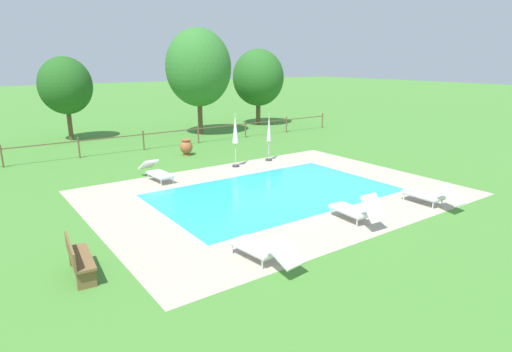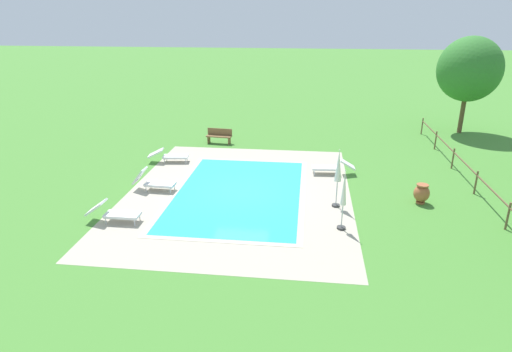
{
  "view_description": "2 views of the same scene",
  "coord_description": "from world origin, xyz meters",
  "px_view_note": "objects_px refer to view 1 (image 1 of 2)",
  "views": [
    {
      "loc": [
        -9.18,
        -11.67,
        4.71
      ],
      "look_at": [
        -0.48,
        0.5,
        0.6
      ],
      "focal_mm": 29.79,
      "sensor_mm": 36.0,
      "label": 1
    },
    {
      "loc": [
        17.43,
        2.85,
        7.38
      ],
      "look_at": [
        0.25,
        0.78,
        0.89
      ],
      "focal_mm": 30.87,
      "sensor_mm": 36.0,
      "label": 2
    }
  ],
  "objects_px": {
    "sun_lounger_north_near_steps": "(431,195)",
    "patio_umbrella_closed_row_west": "(235,132)",
    "tree_east_mid": "(65,86)",
    "terracotta_urn_near_fence": "(186,147)",
    "patio_umbrella_closed_row_mid_west": "(269,132)",
    "sun_lounger_north_mid": "(357,210)",
    "sun_lounger_north_far": "(157,172)",
    "sun_lounger_north_end": "(263,249)",
    "wooden_bench_lawn_side": "(78,257)",
    "tree_centre": "(258,78)",
    "tree_far_west": "(198,68)"
  },
  "relations": [
    {
      "from": "sun_lounger_north_near_steps",
      "to": "patio_umbrella_closed_row_west",
      "type": "distance_m",
      "value": 8.67
    },
    {
      "from": "tree_east_mid",
      "to": "terracotta_urn_near_fence",
      "type": "bearing_deg",
      "value": -64.7
    },
    {
      "from": "patio_umbrella_closed_row_mid_west",
      "to": "tree_east_mid",
      "type": "relative_size",
      "value": 0.46
    },
    {
      "from": "patio_umbrella_closed_row_west",
      "to": "sun_lounger_north_mid",
      "type": "bearing_deg",
      "value": -95.69
    },
    {
      "from": "sun_lounger_north_far",
      "to": "patio_umbrella_closed_row_mid_west",
      "type": "distance_m",
      "value": 5.86
    },
    {
      "from": "sun_lounger_north_end",
      "to": "tree_east_mid",
      "type": "height_order",
      "value": "tree_east_mid"
    },
    {
      "from": "sun_lounger_north_mid",
      "to": "patio_umbrella_closed_row_mid_west",
      "type": "xyz_separation_m",
      "value": [
        2.74,
        7.93,
        0.97
      ]
    },
    {
      "from": "sun_lounger_north_near_steps",
      "to": "wooden_bench_lawn_side",
      "type": "distance_m",
      "value": 10.9
    },
    {
      "from": "wooden_bench_lawn_side",
      "to": "tree_east_mid",
      "type": "height_order",
      "value": "tree_east_mid"
    },
    {
      "from": "sun_lounger_north_far",
      "to": "sun_lounger_north_end",
      "type": "bearing_deg",
      "value": -95.49
    },
    {
      "from": "patio_umbrella_closed_row_west",
      "to": "patio_umbrella_closed_row_mid_west",
      "type": "xyz_separation_m",
      "value": [
        1.96,
        0.1,
        -0.21
      ]
    },
    {
      "from": "patio_umbrella_closed_row_mid_west",
      "to": "tree_centre",
      "type": "distance_m",
      "value": 12.01
    },
    {
      "from": "sun_lounger_north_far",
      "to": "patio_umbrella_closed_row_west",
      "type": "height_order",
      "value": "patio_umbrella_closed_row_west"
    },
    {
      "from": "sun_lounger_north_end",
      "to": "tree_far_west",
      "type": "distance_m",
      "value": 19.01
    },
    {
      "from": "terracotta_urn_near_fence",
      "to": "sun_lounger_north_end",
      "type": "bearing_deg",
      "value": -108.17
    },
    {
      "from": "sun_lounger_north_end",
      "to": "tree_far_west",
      "type": "bearing_deg",
      "value": 66.18
    },
    {
      "from": "patio_umbrella_closed_row_mid_west",
      "to": "wooden_bench_lawn_side",
      "type": "height_order",
      "value": "patio_umbrella_closed_row_mid_west"
    },
    {
      "from": "sun_lounger_north_far",
      "to": "tree_centre",
      "type": "bearing_deg",
      "value": 39.17
    },
    {
      "from": "sun_lounger_north_mid",
      "to": "wooden_bench_lawn_side",
      "type": "xyz_separation_m",
      "value": [
        -7.58,
        1.38,
        0.07
      ]
    },
    {
      "from": "tree_far_west",
      "to": "sun_lounger_north_far",
      "type": "bearing_deg",
      "value": -127.57
    },
    {
      "from": "wooden_bench_lawn_side",
      "to": "tree_far_west",
      "type": "relative_size",
      "value": 0.23
    },
    {
      "from": "wooden_bench_lawn_side",
      "to": "tree_centre",
      "type": "bearing_deg",
      "value": 44.31
    },
    {
      "from": "sun_lounger_north_end",
      "to": "wooden_bench_lawn_side",
      "type": "height_order",
      "value": "wooden_bench_lawn_side"
    },
    {
      "from": "tree_east_mid",
      "to": "wooden_bench_lawn_side",
      "type": "bearing_deg",
      "value": -102.27
    },
    {
      "from": "patio_umbrella_closed_row_west",
      "to": "tree_centre",
      "type": "bearing_deg",
      "value": 49.67
    },
    {
      "from": "sun_lounger_north_near_steps",
      "to": "sun_lounger_north_far",
      "type": "bearing_deg",
      "value": 127.03
    },
    {
      "from": "patio_umbrella_closed_row_mid_west",
      "to": "terracotta_urn_near_fence",
      "type": "relative_size",
      "value": 2.76
    },
    {
      "from": "sun_lounger_north_far",
      "to": "sun_lounger_north_mid",
      "type": "bearing_deg",
      "value": -68.8
    },
    {
      "from": "sun_lounger_north_mid",
      "to": "tree_far_west",
      "type": "bearing_deg",
      "value": 77.42
    },
    {
      "from": "sun_lounger_north_mid",
      "to": "tree_far_west",
      "type": "distance_m",
      "value": 17.37
    },
    {
      "from": "tree_centre",
      "to": "patio_umbrella_closed_row_west",
      "type": "bearing_deg",
      "value": -130.33
    },
    {
      "from": "sun_lounger_north_mid",
      "to": "patio_umbrella_closed_row_mid_west",
      "type": "distance_m",
      "value": 8.45
    },
    {
      "from": "sun_lounger_north_far",
      "to": "terracotta_urn_near_fence",
      "type": "relative_size",
      "value": 2.53
    },
    {
      "from": "sun_lounger_north_mid",
      "to": "patio_umbrella_closed_row_west",
      "type": "xyz_separation_m",
      "value": [
        0.78,
        7.83,
        1.19
      ]
    },
    {
      "from": "terracotta_urn_near_fence",
      "to": "tree_far_west",
      "type": "height_order",
      "value": "tree_far_west"
    },
    {
      "from": "terracotta_urn_near_fence",
      "to": "tree_centre",
      "type": "relative_size",
      "value": 0.15
    },
    {
      "from": "sun_lounger_north_near_steps",
      "to": "sun_lounger_north_mid",
      "type": "xyz_separation_m",
      "value": [
        -3.17,
        0.41,
        0.03
      ]
    },
    {
      "from": "sun_lounger_north_near_steps",
      "to": "sun_lounger_north_mid",
      "type": "height_order",
      "value": "sun_lounger_north_mid"
    },
    {
      "from": "wooden_bench_lawn_side",
      "to": "terracotta_urn_near_fence",
      "type": "bearing_deg",
      "value": 52.45
    },
    {
      "from": "patio_umbrella_closed_row_mid_west",
      "to": "wooden_bench_lawn_side",
      "type": "distance_m",
      "value": 12.26
    },
    {
      "from": "sun_lounger_north_end",
      "to": "tree_centre",
      "type": "relative_size",
      "value": 0.39
    },
    {
      "from": "sun_lounger_north_far",
      "to": "sun_lounger_north_end",
      "type": "relative_size",
      "value": 0.98
    },
    {
      "from": "sun_lounger_north_end",
      "to": "sun_lounger_north_mid",
      "type": "bearing_deg",
      "value": 7.19
    },
    {
      "from": "patio_umbrella_closed_row_mid_west",
      "to": "tree_east_mid",
      "type": "distance_m",
      "value": 13.13
    },
    {
      "from": "sun_lounger_north_end",
      "to": "terracotta_urn_near_fence",
      "type": "bearing_deg",
      "value": 71.83
    },
    {
      "from": "terracotta_urn_near_fence",
      "to": "sun_lounger_north_far",
      "type": "bearing_deg",
      "value": -131.34
    },
    {
      "from": "tree_far_west",
      "to": "patio_umbrella_closed_row_west",
      "type": "bearing_deg",
      "value": -108.48
    },
    {
      "from": "sun_lounger_north_far",
      "to": "wooden_bench_lawn_side",
      "type": "distance_m",
      "value": 7.88
    },
    {
      "from": "sun_lounger_north_near_steps",
      "to": "tree_east_mid",
      "type": "bearing_deg",
      "value": 109.31
    },
    {
      "from": "terracotta_urn_near_fence",
      "to": "sun_lounger_north_mid",
      "type": "bearing_deg",
      "value": -90.21
    }
  ]
}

